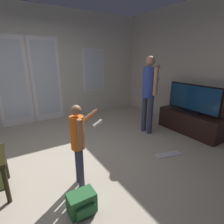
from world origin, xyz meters
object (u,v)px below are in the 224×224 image
at_px(flat_screen_tv, 193,99).
at_px(tv_stand, 190,123).
at_px(backpack, 82,203).
at_px(loose_keyboard, 169,154).
at_px(person_adult, 149,89).
at_px(person_child, 79,139).

bearing_deg(flat_screen_tv, tv_stand, -65.46).
relative_size(tv_stand, backpack, 4.74).
bearing_deg(loose_keyboard, flat_screen_tv, 20.35).
height_order(person_adult, backpack, person_adult).
distance_m(person_child, backpack, 0.70).
relative_size(person_adult, person_child, 1.51).
bearing_deg(backpack, person_child, 69.11).
xyz_separation_m(tv_stand, person_child, (-2.70, -0.29, 0.42)).
relative_size(person_child, loose_keyboard, 2.36).
height_order(tv_stand, loose_keyboard, tv_stand).
bearing_deg(person_adult, backpack, -149.10).
bearing_deg(tv_stand, person_child, -173.79).
xyz_separation_m(person_child, loose_keyboard, (1.55, -0.13, -0.64)).
bearing_deg(person_child, person_adult, 23.24).
height_order(flat_screen_tv, loose_keyboard, flat_screen_tv).
bearing_deg(person_child, backpack, -110.89).
bearing_deg(person_adult, tv_stand, -33.78).
bearing_deg(tv_stand, backpack, -166.00).
height_order(tv_stand, flat_screen_tv, flat_screen_tv).
distance_m(backpack, loose_keyboard, 1.74).
xyz_separation_m(flat_screen_tv, backpack, (-2.85, -0.72, -0.66)).
relative_size(flat_screen_tv, person_child, 1.09).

